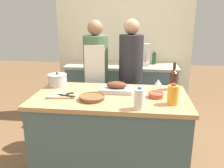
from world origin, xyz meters
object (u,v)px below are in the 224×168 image
wine_glass_left (158,83)px  condiment_bottle_short (139,59)px  person_cook_guest (131,77)px  stock_pot (58,80)px  cutting_board (60,95)px  milk_jug (139,99)px  knife_bread (65,94)px  roasting_pan (117,88)px  wicker_basket (92,97)px  mixing_bowl (156,95)px  stand_mixer (144,57)px  person_cook_aproned (96,77)px  knife_paring (59,96)px  knife_chef (63,95)px  condiment_bottle_tall (154,58)px  juice_jug (173,95)px  wine_bottle_green (174,79)px

wine_glass_left → condiment_bottle_short: (-0.20, 1.37, -0.00)m
person_cook_guest → stock_pot: bearing=-145.9°
wine_glass_left → condiment_bottle_short: size_ratio=0.78×
cutting_board → person_cook_guest: bearing=51.9°
stock_pot → milk_jug: size_ratio=1.07×
knife_bread → roasting_pan: bearing=20.5°
wicker_basket → mixing_bowl: mixing_bowl is taller
stand_mixer → condiment_bottle_short: bearing=112.6°
wine_glass_left → mixing_bowl: bearing=-99.2°
milk_jug → person_cook_aproned: 1.17m
knife_paring → person_cook_guest: size_ratio=0.12×
person_cook_guest → knife_chef: bearing=-123.8°
cutting_board → person_cook_guest: size_ratio=0.16×
milk_jug → condiment_bottle_tall: size_ratio=1.00×
juice_jug → wine_bottle_green: (0.06, 0.45, 0.03)m
cutting_board → milk_jug: milk_jug is taller
wicker_basket → knife_chef: bearing=172.6°
juice_jug → stand_mixer: 1.57m
stock_pot → knife_chef: size_ratio=0.76×
wine_glass_left → person_cook_guest: person_cook_guest is taller
wicker_basket → condiment_bottle_tall: condiment_bottle_tall is taller
wicker_basket → milk_jug: (0.44, -0.17, 0.07)m
knife_paring → stand_mixer: bearing=61.6°
cutting_board → milk_jug: size_ratio=1.35×
knife_paring → wicker_basket: bearing=-1.9°
wicker_basket → wine_bottle_green: size_ratio=0.85×
condiment_bottle_short → knife_bread: bearing=-113.9°
cutting_board → knife_paring: 0.05m
wicker_basket → wine_glass_left: bearing=26.7°
milk_jug → wine_glass_left: milk_jug is taller
roasting_pan → condiment_bottle_tall: size_ratio=1.67×
stock_pot → person_cook_aproned: bearing=53.2°
stock_pot → condiment_bottle_tall: 1.68m
cutting_board → condiment_bottle_short: 1.79m
knife_chef → condiment_bottle_tall: bearing=59.5°
knife_bread → person_cook_guest: size_ratio=0.11×
knife_chef → stand_mixer: 1.69m
roasting_pan → condiment_bottle_short: (0.22, 1.42, 0.05)m
roasting_pan → wicker_basket: bearing=-128.5°
wine_bottle_green → person_cook_guest: bearing=135.2°
person_cook_aproned → milk_jug: bearing=-66.2°
knife_chef → stand_mixer: size_ratio=0.83×
milk_jug → stand_mixer: (0.05, 1.70, 0.06)m
cutting_board → person_cook_guest: 1.06m
mixing_bowl → milk_jug: bearing=-117.2°
knife_paring → knife_chef: bearing=34.9°
stock_pot → knife_bread: stock_pot is taller
knife_bread → cutting_board: bearing=-160.0°
knife_bread → person_cook_guest: 1.02m
knife_bread → condiment_bottle_short: bearing=66.1°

